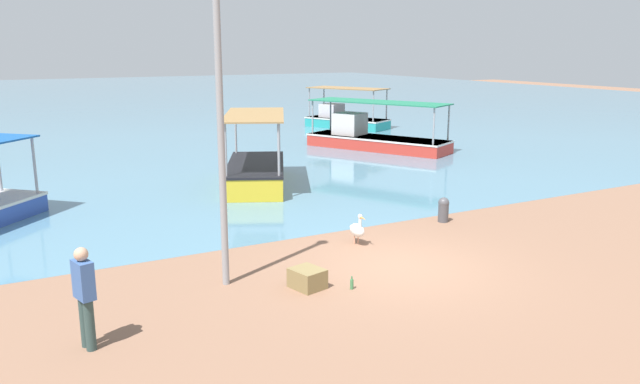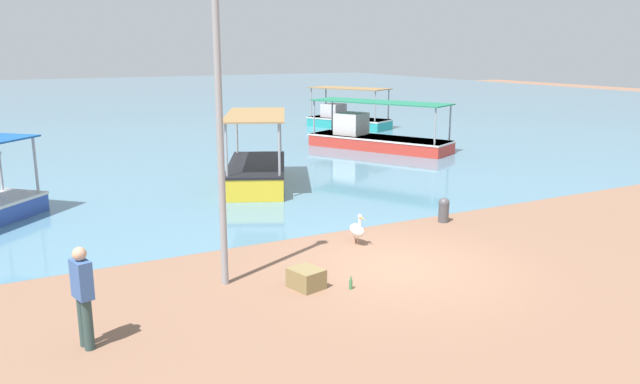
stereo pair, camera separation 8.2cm
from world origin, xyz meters
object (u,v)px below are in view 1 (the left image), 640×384
(fishing_boat_outer, at_px, (373,137))
(mooring_bollard, at_px, (443,209))
(fishing_boat_near_left, at_px, (345,118))
(fisherman_standing, at_px, (85,295))
(fishing_boat_near_right, at_px, (256,170))
(lamp_post, at_px, (220,115))
(glass_bottle, at_px, (352,284))
(pelican, at_px, (357,230))
(cargo_crate, at_px, (307,278))

(fishing_boat_outer, xyz_separation_m, mooring_bollard, (-5.25, -11.57, -0.20))
(fishing_boat_near_left, height_order, fisherman_standing, fishing_boat_near_left)
(fishing_boat_near_right, distance_m, lamp_post, 9.71)
(glass_bottle, bearing_deg, fishing_boat_outer, 55.48)
(fishing_boat_outer, height_order, fisherman_standing, fishing_boat_outer)
(glass_bottle, bearing_deg, fishing_boat_near_left, 59.64)
(lamp_post, height_order, mooring_bollard, lamp_post)
(pelican, height_order, cargo_crate, pelican)
(fishing_boat_outer, xyz_separation_m, pelican, (-8.41, -12.15, -0.19))
(fishing_boat_outer, bearing_deg, mooring_bollard, -114.40)
(pelican, bearing_deg, fishing_boat_near_left, 60.07)
(fishing_boat_near_right, height_order, fisherman_standing, fishing_boat_near_right)
(fisherman_standing, height_order, glass_bottle, fisherman_standing)
(fishing_boat_outer, height_order, cargo_crate, fishing_boat_outer)
(lamp_post, xyz_separation_m, fisherman_standing, (-2.90, -1.59, -2.53))
(fisherman_standing, bearing_deg, fishing_boat_near_right, 54.58)
(pelican, bearing_deg, cargo_crate, -140.70)
(fishing_boat_near_left, bearing_deg, lamp_post, -126.10)
(fishing_boat_outer, relative_size, mooring_bollard, 10.18)
(cargo_crate, distance_m, glass_bottle, 0.89)
(fisherman_standing, bearing_deg, glass_bottle, 1.49)
(fishing_boat_outer, distance_m, lamp_post, 18.09)
(lamp_post, distance_m, glass_bottle, 4.20)
(fishing_boat_near_left, relative_size, mooring_bollard, 7.66)
(lamp_post, distance_m, fisherman_standing, 4.16)
(fishing_boat_near_left, bearing_deg, cargo_crate, -122.35)
(fishing_boat_near_right, relative_size, fisherman_standing, 3.13)
(fishing_boat_near_right, bearing_deg, glass_bottle, -101.75)
(fisherman_standing, distance_m, glass_bottle, 5.07)
(fishing_boat_outer, xyz_separation_m, lamp_post, (-12.13, -13.11, 2.87))
(pelican, height_order, lamp_post, lamp_post)
(fishing_boat_near_right, height_order, lamp_post, lamp_post)
(fisherman_standing, bearing_deg, pelican, 21.06)
(mooring_bollard, xyz_separation_m, fisherman_standing, (-9.77, -3.13, 0.54))
(fishing_boat_outer, height_order, glass_bottle, fishing_boat_outer)
(fishing_boat_outer, distance_m, mooring_bollard, 12.70)
(mooring_bollard, bearing_deg, fishing_boat_near_left, 66.83)
(lamp_post, relative_size, fisherman_standing, 3.63)
(pelican, distance_m, fisherman_standing, 7.11)
(fishing_boat_near_right, relative_size, lamp_post, 0.86)
(fishing_boat_near_left, distance_m, mooring_bollard, 20.77)
(fishing_boat_outer, xyz_separation_m, cargo_crate, (-10.77, -14.09, -0.37))
(fishing_boat_near_left, xyz_separation_m, glass_bottle, (-12.95, -22.10, -0.44))
(pelican, distance_m, glass_bottle, 2.92)
(pelican, relative_size, lamp_post, 0.13)
(mooring_bollard, relative_size, fisherman_standing, 0.41)
(lamp_post, relative_size, cargo_crate, 9.58)
(lamp_post, distance_m, cargo_crate, 3.64)
(fishing_boat_near_left, relative_size, lamp_post, 0.86)
(fishing_boat_near_left, height_order, glass_bottle, fishing_boat_near_left)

